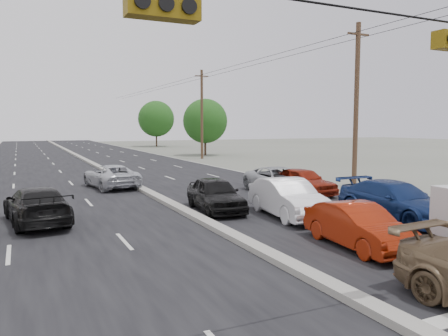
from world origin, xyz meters
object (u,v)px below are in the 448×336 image
(utility_pole_right_c, at_px, (202,114))
(oncoming_near, at_px, (37,206))
(red_sedan, at_px, (358,227))
(queue_car_b, at_px, (288,198))
(oncoming_far, at_px, (111,176))
(tree_right_mid, at_px, (205,121))
(queue_car_a, at_px, (215,195))
(queue_car_e, at_px, (303,181))
(utility_pole_right_b, at_px, (356,104))
(tree_right_far, at_px, (156,119))
(queue_car_d, at_px, (395,201))
(queue_car_c, at_px, (279,181))

(utility_pole_right_c, relative_size, oncoming_near, 2.02)
(red_sedan, xyz_separation_m, oncoming_near, (-8.87, 7.88, 0.04))
(red_sedan, height_order, queue_car_b, queue_car_b)
(oncoming_near, bearing_deg, oncoming_far, -123.90)
(red_sedan, relative_size, queue_car_b, 0.87)
(tree_right_mid, height_order, queue_car_a, tree_right_mid)
(oncoming_far, bearing_deg, utility_pole_right_c, -133.67)
(queue_car_e, distance_m, oncoming_far, 11.55)
(utility_pole_right_b, height_order, red_sedan, utility_pole_right_b)
(tree_right_far, distance_m, queue_car_b, 62.39)
(queue_car_a, relative_size, queue_car_d, 0.83)
(utility_pole_right_b, relative_size, red_sedan, 2.41)
(queue_car_a, xyz_separation_m, oncoming_near, (-7.27, 0.65, -0.03))
(utility_pole_right_c, xyz_separation_m, tree_right_far, (3.50, 30.00, -0.15))
(queue_car_a, distance_m, queue_car_b, 3.27)
(utility_pole_right_c, xyz_separation_m, oncoming_far, (-13.90, -19.21, -4.41))
(red_sedan, bearing_deg, oncoming_far, 110.11)
(red_sedan, distance_m, queue_car_d, 4.87)
(queue_car_c, height_order, oncoming_far, queue_car_c)
(utility_pole_right_c, bearing_deg, queue_car_a, -111.23)
(queue_car_a, bearing_deg, utility_pole_right_b, 23.71)
(red_sedan, distance_m, queue_car_b, 4.83)
(oncoming_near, bearing_deg, queue_car_e, 179.85)
(queue_car_a, bearing_deg, tree_right_far, 81.85)
(queue_car_c, bearing_deg, tree_right_far, 83.20)
(oncoming_near, bearing_deg, red_sedan, 131.62)
(utility_pole_right_b, relative_size, tree_right_far, 1.23)
(utility_pole_right_b, height_order, oncoming_far, utility_pole_right_b)
(utility_pole_right_b, height_order, queue_car_c, utility_pole_right_b)
(tree_right_far, distance_m, queue_car_c, 56.40)
(queue_car_b, bearing_deg, oncoming_far, 119.83)
(utility_pole_right_b, height_order, queue_car_a, utility_pole_right_b)
(tree_right_far, height_order, oncoming_near, tree_right_far)
(tree_right_mid, bearing_deg, queue_car_c, -105.24)
(tree_right_mid, bearing_deg, queue_car_d, -101.52)
(tree_right_far, height_order, red_sedan, tree_right_far)
(tree_right_mid, bearing_deg, queue_car_b, -107.58)
(utility_pole_right_b, relative_size, utility_pole_right_c, 1.00)
(utility_pole_right_c, distance_m, queue_car_e, 27.15)
(tree_right_mid, bearing_deg, utility_pole_right_c, -116.57)
(oncoming_far, bearing_deg, queue_car_c, 134.54)
(utility_pole_right_b, bearing_deg, tree_right_mid, 85.24)
(utility_pole_right_c, xyz_separation_m, queue_car_d, (-5.31, -33.33, -4.34))
(queue_car_b, height_order, queue_car_e, queue_car_b)
(red_sedan, bearing_deg, tree_right_far, 84.08)
(tree_right_far, distance_m, oncoming_near, 62.06)
(queue_car_c, bearing_deg, queue_car_d, -83.69)
(queue_car_e, bearing_deg, queue_car_a, -165.65)
(red_sedan, relative_size, queue_car_c, 0.80)
(queue_car_c, relative_size, oncoming_near, 1.05)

